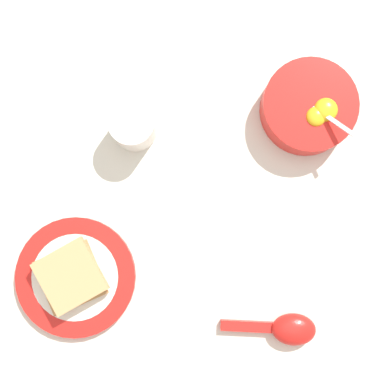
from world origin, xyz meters
name	(u,v)px	position (x,y,z in m)	size (l,w,h in m)	color
ground_plane	(236,174)	(0.00, 0.00, 0.00)	(3.00, 3.00, 0.00)	silver
egg_bowl	(309,107)	(0.10, 0.13, 0.03)	(0.16, 0.16, 0.08)	red
toast_plate	(76,277)	(-0.23, -0.22, 0.01)	(0.20, 0.20, 0.02)	red
toast_sandwich	(70,277)	(-0.24, -0.22, 0.03)	(0.13, 0.14, 0.03)	tan
soup_spoon	(287,329)	(0.13, -0.24, 0.02)	(0.16, 0.06, 0.03)	red
drinking_cup	(133,126)	(-0.18, 0.04, 0.04)	(0.08, 0.08, 0.07)	silver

